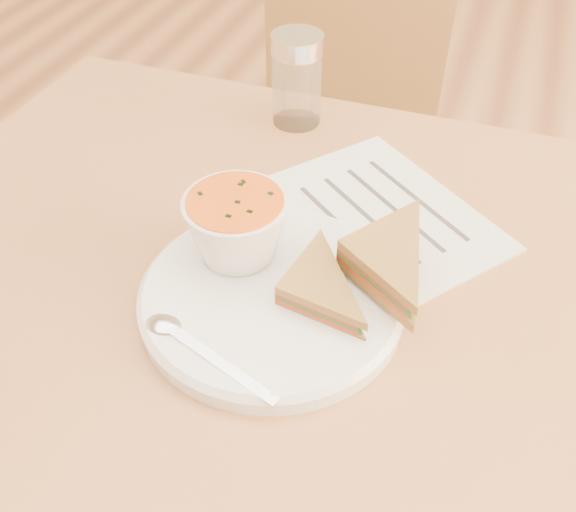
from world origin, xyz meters
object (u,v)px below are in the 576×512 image
at_px(plate, 272,297).
at_px(soup_bowl, 237,230).
at_px(condiment_shaker, 297,80).
at_px(dining_table, 309,452).
at_px(chair_far, 346,173).

bearing_deg(plate, soup_bowl, 143.82).
relative_size(plate, soup_bowl, 2.51).
xyz_separation_m(plate, condiment_shaker, (-0.09, 0.34, 0.05)).
height_order(dining_table, chair_far, chair_far).
height_order(soup_bowl, condiment_shaker, condiment_shaker).
distance_m(dining_table, plate, 0.39).
bearing_deg(dining_table, plate, -113.62).
relative_size(dining_table, chair_far, 1.18).
distance_m(dining_table, soup_bowl, 0.44).
bearing_deg(plate, chair_far, 97.62).
relative_size(dining_table, plate, 3.78).
distance_m(dining_table, chair_far, 0.63).
xyz_separation_m(dining_table, plate, (-0.03, -0.06, 0.38)).
bearing_deg(soup_bowl, plate, -36.18).
bearing_deg(chair_far, condiment_shaker, 77.72).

